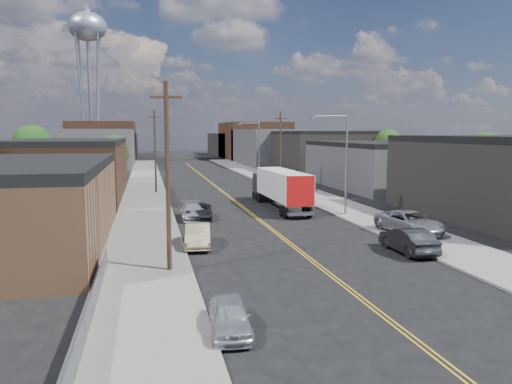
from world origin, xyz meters
name	(u,v)px	position (x,y,z in m)	size (l,w,h in m)	color
ground	(208,180)	(0.00, 60.00, 0.00)	(260.00, 260.00, 0.00)	black
centerline	(223,192)	(0.00, 45.00, 0.01)	(0.32, 120.00, 0.01)	gold
sidewalk_left	(145,193)	(-9.50, 45.00, 0.07)	(5.00, 140.00, 0.15)	slate
sidewalk_right	(296,189)	(9.50, 45.00, 0.07)	(5.00, 140.00, 0.15)	slate
warehouse_tan	(8,205)	(-18.00, 18.00, 2.80)	(12.00, 22.00, 5.60)	brown
warehouse_brown	(69,168)	(-18.00, 44.00, 3.30)	(12.00, 26.00, 6.60)	#4C2E1E
industrial_right_b	(382,164)	(22.00, 46.00, 3.05)	(14.00, 24.00, 6.10)	#3B3B3E
industrial_right_c	(318,152)	(22.00, 72.00, 3.80)	(14.00, 22.00, 7.60)	black
skyline_left_a	(94,148)	(-20.00, 95.00, 4.00)	(16.00, 30.00, 8.00)	#3B3B3E
skyline_right_a	(276,147)	(20.00, 95.00, 4.00)	(16.00, 30.00, 8.00)	#3B3B3E
skyline_left_b	(104,141)	(-20.00, 120.00, 5.00)	(16.00, 26.00, 10.00)	#4C2E1E
skyline_right_b	(253,141)	(20.00, 120.00, 5.00)	(16.00, 26.00, 10.00)	#4C2E1E
skyline_left_c	(109,145)	(-20.00, 140.00, 3.50)	(16.00, 40.00, 7.00)	black
skyline_right_c	(240,144)	(20.00, 140.00, 3.50)	(16.00, 40.00, 7.00)	black
water_tower	(88,32)	(-22.00, 110.00, 30.65)	(9.00, 9.00, 36.90)	gray
streetlight_near	(342,156)	(7.60, 25.00, 5.33)	(3.39, 0.25, 9.00)	gray
streetlight_far	(256,146)	(7.60, 60.00, 5.33)	(3.39, 0.25, 9.00)	gray
utility_pole_left_near	(168,176)	(-8.20, 10.00, 5.14)	(1.60, 0.26, 10.00)	black
utility_pole_left_far	(155,151)	(-8.20, 45.00, 5.14)	(1.60, 0.26, 10.00)	black
utility_pole_right	(280,149)	(8.20, 48.00, 5.14)	(1.60, 0.26, 10.00)	black
chainlink_fence	(92,306)	(-11.50, 3.50, 0.66)	(0.05, 16.00, 1.22)	slate
tree_left_mid	(33,147)	(-23.94, 55.00, 5.48)	(5.10, 5.04, 8.37)	black
tree_left_far	(114,151)	(-13.94, 62.00, 4.57)	(4.35, 4.20, 6.97)	black
tree_right_near	(484,154)	(30.06, 36.00, 4.87)	(4.60, 4.48, 7.44)	black
tree_right_far	(389,146)	(30.06, 60.00, 5.18)	(4.85, 4.76, 7.91)	black
semi_truck	(279,186)	(3.43, 30.84, 2.13)	(2.59, 14.36, 3.75)	silver
car_left_a	(230,316)	(-6.40, 1.32, 0.63)	(1.50, 3.72, 1.27)	silver
car_left_b	(198,236)	(-6.14, 15.58, 0.74)	(1.57, 4.51, 1.49)	#8D865C
car_left_c	(199,211)	(-5.00, 26.00, 0.68)	(2.24, 4.87, 1.35)	black
car_left_d	(192,211)	(-5.53, 26.00, 0.69)	(1.93, 4.76, 1.38)	#B0B3B5
car_right_oncoming	(408,240)	(6.40, 11.18, 0.79)	(1.67, 4.80, 1.58)	black
car_right_lot_a	(410,222)	(9.21, 16.00, 0.95)	(2.65, 5.75, 1.60)	#ACAEB1
car_right_lot_c	(307,185)	(10.56, 43.67, 0.79)	(1.52, 3.77, 1.28)	black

